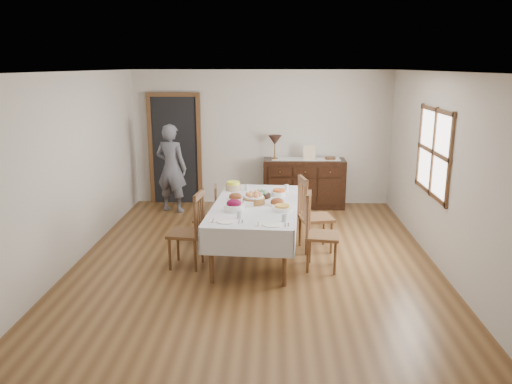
{
  "coord_description": "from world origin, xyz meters",
  "views": [
    {
      "loc": [
        0.26,
        -6.68,
        2.68
      ],
      "look_at": [
        0.0,
        0.1,
        0.95
      ],
      "focal_mm": 35.0,
      "sensor_mm": 36.0,
      "label": 1
    }
  ],
  "objects_px": {
    "chair_left_far": "(208,215)",
    "chair_left_near": "(190,229)",
    "chair_right_near": "(319,231)",
    "chair_right_far": "(312,214)",
    "table_lamp": "(275,141)",
    "dining_table": "(256,210)",
    "sideboard": "(304,183)",
    "person": "(171,165)"
  },
  "relations": [
    {
      "from": "chair_right_near",
      "to": "sideboard",
      "type": "relative_size",
      "value": 0.68
    },
    {
      "from": "chair_right_far",
      "to": "sideboard",
      "type": "bearing_deg",
      "value": -11.93
    },
    {
      "from": "dining_table",
      "to": "sideboard",
      "type": "bearing_deg",
      "value": 76.08
    },
    {
      "from": "dining_table",
      "to": "person",
      "type": "relative_size",
      "value": 1.34
    },
    {
      "from": "sideboard",
      "to": "table_lamp",
      "type": "height_order",
      "value": "table_lamp"
    },
    {
      "from": "chair_left_far",
      "to": "person",
      "type": "xyz_separation_m",
      "value": [
        -0.9,
        1.72,
        0.42
      ]
    },
    {
      "from": "sideboard",
      "to": "table_lamp",
      "type": "distance_m",
      "value": 1.0
    },
    {
      "from": "chair_left_far",
      "to": "chair_left_near",
      "type": "bearing_deg",
      "value": -14.42
    },
    {
      "from": "sideboard",
      "to": "person",
      "type": "bearing_deg",
      "value": -170.92
    },
    {
      "from": "chair_right_near",
      "to": "person",
      "type": "height_order",
      "value": "person"
    },
    {
      "from": "chair_left_far",
      "to": "sideboard",
      "type": "bearing_deg",
      "value": 136.76
    },
    {
      "from": "sideboard",
      "to": "chair_left_near",
      "type": "bearing_deg",
      "value": -119.25
    },
    {
      "from": "chair_left_near",
      "to": "chair_right_near",
      "type": "distance_m",
      "value": 1.73
    },
    {
      "from": "chair_left_near",
      "to": "chair_left_far",
      "type": "distance_m",
      "value": 0.94
    },
    {
      "from": "sideboard",
      "to": "chair_right_near",
      "type": "bearing_deg",
      "value": -89.5
    },
    {
      "from": "chair_left_near",
      "to": "chair_left_far",
      "type": "relative_size",
      "value": 1.17
    },
    {
      "from": "chair_right_near",
      "to": "chair_right_far",
      "type": "relative_size",
      "value": 0.94
    },
    {
      "from": "dining_table",
      "to": "table_lamp",
      "type": "distance_m",
      "value": 2.7
    },
    {
      "from": "chair_right_far",
      "to": "table_lamp",
      "type": "xyz_separation_m",
      "value": [
        -0.56,
        2.34,
        0.73
      ]
    },
    {
      "from": "chair_right_far",
      "to": "chair_left_near",
      "type": "bearing_deg",
      "value": 100.51
    },
    {
      "from": "chair_left_near",
      "to": "sideboard",
      "type": "bearing_deg",
      "value": 158.13
    },
    {
      "from": "sideboard",
      "to": "person",
      "type": "xyz_separation_m",
      "value": [
        -2.48,
        -0.4,
        0.41
      ]
    },
    {
      "from": "chair_right_far",
      "to": "table_lamp",
      "type": "relative_size",
      "value": 2.42
    },
    {
      "from": "chair_left_far",
      "to": "person",
      "type": "distance_m",
      "value": 1.99
    },
    {
      "from": "dining_table",
      "to": "chair_right_far",
      "type": "relative_size",
      "value": 2.11
    },
    {
      "from": "dining_table",
      "to": "table_lamp",
      "type": "relative_size",
      "value": 5.12
    },
    {
      "from": "dining_table",
      "to": "sideboard",
      "type": "xyz_separation_m",
      "value": [
        0.83,
        2.64,
        -0.23
      ]
    },
    {
      "from": "chair_right_near",
      "to": "chair_right_far",
      "type": "bearing_deg",
      "value": 10.93
    },
    {
      "from": "chair_right_near",
      "to": "table_lamp",
      "type": "bearing_deg",
      "value": 19.04
    },
    {
      "from": "dining_table",
      "to": "table_lamp",
      "type": "xyz_separation_m",
      "value": [
        0.26,
        2.62,
        0.6
      ]
    },
    {
      "from": "chair_left_near",
      "to": "dining_table",
      "type": "bearing_deg",
      "value": 122.44
    },
    {
      "from": "chair_right_far",
      "to": "person",
      "type": "xyz_separation_m",
      "value": [
        -2.47,
        1.96,
        0.32
      ]
    },
    {
      "from": "person",
      "to": "table_lamp",
      "type": "relative_size",
      "value": 3.83
    },
    {
      "from": "chair_left_far",
      "to": "table_lamp",
      "type": "bearing_deg",
      "value": 147.75
    },
    {
      "from": "chair_left_far",
      "to": "dining_table",
      "type": "bearing_deg",
      "value": 48.73
    },
    {
      "from": "chair_left_near",
      "to": "chair_right_near",
      "type": "height_order",
      "value": "same"
    },
    {
      "from": "sideboard",
      "to": "table_lamp",
      "type": "bearing_deg",
      "value": -178.48
    },
    {
      "from": "chair_left_near",
      "to": "person",
      "type": "distance_m",
      "value": 2.79
    },
    {
      "from": "dining_table",
      "to": "chair_left_near",
      "type": "height_order",
      "value": "chair_left_near"
    },
    {
      "from": "chair_left_far",
      "to": "chair_right_near",
      "type": "relative_size",
      "value": 0.86
    },
    {
      "from": "chair_left_near",
      "to": "sideboard",
      "type": "height_order",
      "value": "chair_left_near"
    },
    {
      "from": "chair_left_far",
      "to": "table_lamp",
      "type": "xyz_separation_m",
      "value": [
        1.01,
        2.11,
        0.83
      ]
    }
  ]
}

